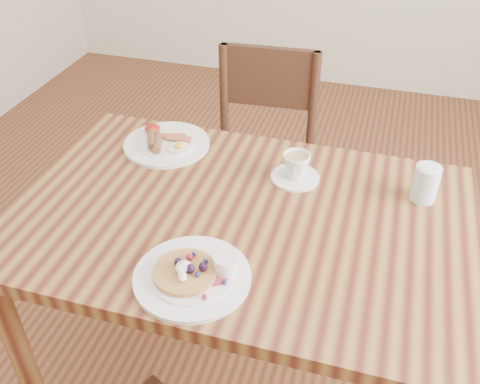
{
  "coord_description": "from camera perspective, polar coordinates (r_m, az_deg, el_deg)",
  "views": [
    {
      "loc": [
        0.31,
        -1.06,
        1.64
      ],
      "look_at": [
        0.0,
        0.0,
        0.82
      ],
      "focal_mm": 40.0,
      "sensor_mm": 36.0,
      "label": 1
    }
  ],
  "objects": [
    {
      "name": "ground",
      "position": [
        1.97,
        -0.0,
        -19.48
      ],
      "size": [
        5.0,
        5.0,
        0.0
      ],
      "primitive_type": "plane",
      "color": "#522917",
      "rests_on": "ground"
    },
    {
      "name": "teacup_saucer",
      "position": [
        1.53,
        5.97,
        2.54
      ],
      "size": [
        0.14,
        0.14,
        0.08
      ],
      "color": "white",
      "rests_on": "dining_table"
    },
    {
      "name": "pancake_plate",
      "position": [
        1.23,
        -4.91,
        -8.72
      ],
      "size": [
        0.27,
        0.27,
        0.06
      ],
      "color": "white",
      "rests_on": "dining_table"
    },
    {
      "name": "chair_far",
      "position": [
        2.13,
        2.26,
        4.13
      ],
      "size": [
        0.45,
        0.45,
        0.88
      ],
      "rotation": [
        0.0,
        0.0,
        3.21
      ],
      "color": "#3E2016",
      "rests_on": "ground"
    },
    {
      "name": "water_glass",
      "position": [
        1.52,
        19.18,
        0.89
      ],
      "size": [
        0.07,
        0.07,
        0.1
      ],
      "primitive_type": "cylinder",
      "color": "silver",
      "rests_on": "dining_table"
    },
    {
      "name": "dining_table",
      "position": [
        1.48,
        -0.0,
        -5.26
      ],
      "size": [
        1.2,
        0.8,
        0.75
      ],
      "color": "olive",
      "rests_on": "ground"
    },
    {
      "name": "breakfast_plate",
      "position": [
        1.7,
        -7.97,
        5.24
      ],
      "size": [
        0.27,
        0.27,
        0.04
      ],
      "color": "white",
      "rests_on": "dining_table"
    }
  ]
}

